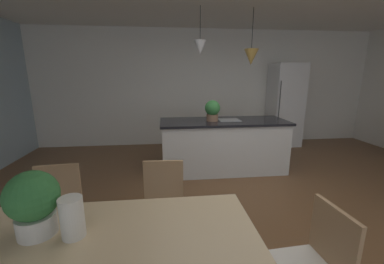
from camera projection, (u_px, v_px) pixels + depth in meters
name	position (u px, v px, depth m)	size (l,w,h in m)	color
ground_plane	(252.00, 214.00, 2.97)	(10.00, 8.40, 0.04)	brown
wall_back_kitchen	(208.00, 88.00, 5.81)	(10.00, 0.12, 2.70)	white
dining_table	(75.00, 256.00, 1.31)	(2.08, 0.94, 0.75)	#D1B284
chair_far_left	(57.00, 212.00, 2.12)	(0.43, 0.43, 0.87)	#A87F56
chair_far_right	(163.00, 206.00, 2.23)	(0.42, 0.42, 0.87)	#A87F56
kitchen_island	(223.00, 145.00, 4.21)	(2.17, 0.82, 0.91)	silver
refrigerator	(285.00, 105.00, 5.70)	(0.69, 0.67, 1.93)	silver
pendant_over_island_main	(200.00, 48.00, 3.79)	(0.19, 0.19, 0.73)	black
pendant_over_island_aux	(251.00, 57.00, 3.91)	(0.23, 0.23, 0.88)	black
potted_plant_on_island	(212.00, 110.00, 4.04)	(0.26, 0.26, 0.35)	#8C664C
potted_plant_on_table	(33.00, 201.00, 1.35)	(0.29, 0.29, 0.39)	beige
vase_on_dining_table	(72.00, 217.00, 1.35)	(0.13, 0.13, 0.24)	silver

